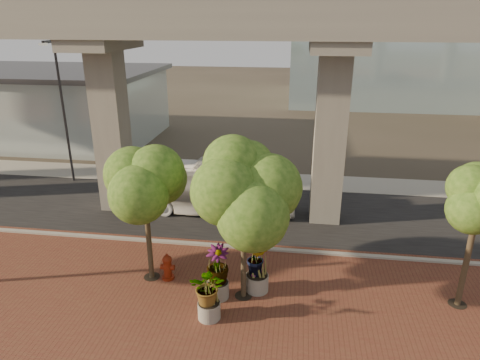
# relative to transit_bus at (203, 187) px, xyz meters

# --- Properties ---
(ground) EXTENTS (160.00, 160.00, 0.00)m
(ground) POSITION_rel_transit_bus_xyz_m (0.88, -2.13, -1.46)
(ground) COLOR #373228
(ground) RESTS_ON ground
(brick_plaza) EXTENTS (70.00, 13.00, 0.06)m
(brick_plaza) POSITION_rel_transit_bus_xyz_m (0.88, -10.13, -1.43)
(brick_plaza) COLOR brown
(brick_plaza) RESTS_ON ground
(asphalt_road) EXTENTS (90.00, 8.00, 0.04)m
(asphalt_road) POSITION_rel_transit_bus_xyz_m (0.88, -0.13, -1.44)
(asphalt_road) COLOR black
(asphalt_road) RESTS_ON ground
(curb_strip) EXTENTS (70.00, 0.25, 0.16)m
(curb_strip) POSITION_rel_transit_bus_xyz_m (0.88, -4.13, -1.38)
(curb_strip) COLOR #9C9991
(curb_strip) RESTS_ON ground
(far_sidewalk) EXTENTS (90.00, 3.00, 0.06)m
(far_sidewalk) POSITION_rel_transit_bus_xyz_m (0.88, 5.37, -1.43)
(far_sidewalk) COLOR #9C9991
(far_sidewalk) RESTS_ON ground
(transit_viaduct) EXTENTS (72.00, 5.60, 12.40)m
(transit_viaduct) POSITION_rel_transit_bus_xyz_m (0.88, -0.13, 5.83)
(transit_viaduct) COLOR gray
(transit_viaduct) RESTS_ON ground
(station_pavilion) EXTENTS (23.00, 13.00, 6.30)m
(station_pavilion) POSITION_rel_transit_bus_xyz_m (-19.12, 13.87, 1.76)
(station_pavilion) COLOR #B1C4CB
(station_pavilion) RESTS_ON ground
(transit_bus) EXTENTS (10.55, 2.77, 2.92)m
(transit_bus) POSITION_rel_transit_bus_xyz_m (0.00, 0.00, 0.00)
(transit_bus) COLOR silver
(transit_bus) RESTS_ON ground
(fire_hydrant) EXTENTS (0.59, 0.53, 1.18)m
(fire_hydrant) POSITION_rel_transit_bus_xyz_m (0.01, -7.15, -0.83)
(fire_hydrant) COLOR maroon
(fire_hydrant) RESTS_ON ground
(planter_front) EXTENTS (1.88, 1.88, 2.07)m
(planter_front) POSITION_rel_transit_bus_xyz_m (2.30, -9.43, -0.14)
(planter_front) COLOR #9E998F
(planter_front) RESTS_ON ground
(planter_right) EXTENTS (2.14, 2.14, 2.29)m
(planter_right) POSITION_rel_transit_bus_xyz_m (2.38, -8.12, -0.01)
(planter_right) COLOR #9D978E
(planter_right) RESTS_ON ground
(planter_left) EXTENTS (2.07, 2.07, 2.27)m
(planter_left) POSITION_rel_transit_bus_xyz_m (3.88, -7.46, -0.02)
(planter_left) COLOR #9E968E
(planter_left) RESTS_ON ground
(street_tree_near_west) EXTENTS (3.69, 3.69, 5.85)m
(street_tree_near_west) POSITION_rel_transit_bus_xyz_m (-0.72, -7.14, 2.75)
(street_tree_near_west) COLOR #4B3D2B
(street_tree_near_west) RESTS_ON ground
(street_tree_near_east) EXTENTS (3.94, 3.94, 6.43)m
(street_tree_near_east) POSITION_rel_transit_bus_xyz_m (3.38, -7.92, 3.21)
(street_tree_near_east) COLOR #4B3D2B
(street_tree_near_east) RESTS_ON ground
(street_tree_far_east) EXTENTS (3.20, 3.20, 5.67)m
(street_tree_far_east) POSITION_rel_transit_bus_xyz_m (11.74, -7.28, 2.78)
(street_tree_far_east) COLOR #4B3D2B
(street_tree_far_east) RESTS_ON ground
(streetlamp_west) EXTENTS (0.46, 1.34, 9.24)m
(streetlamp_west) POSITION_rel_transit_bus_xyz_m (-9.99, 3.36, 3.93)
(streetlamp_west) COLOR #2F2F35
(streetlamp_west) RESTS_ON ground
(streetlamp_east) EXTENTS (0.43, 1.26, 8.72)m
(streetlamp_east) POSITION_rel_transit_bus_xyz_m (7.56, 3.51, 3.63)
(streetlamp_east) COLOR #292A2E
(streetlamp_east) RESTS_ON ground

